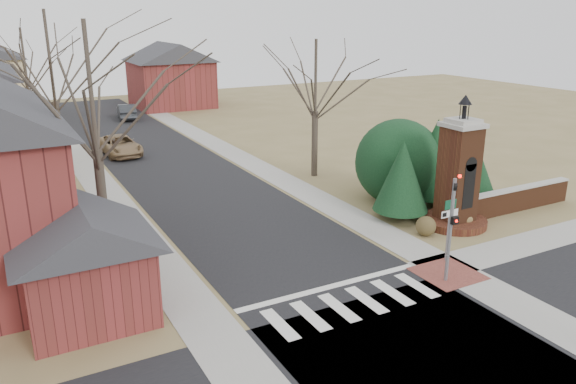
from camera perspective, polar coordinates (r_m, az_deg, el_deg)
ground at (r=20.36m, az=7.91°, el=-12.15°), size 120.00×120.00×0.00m
main_street at (r=38.95m, az=-11.48°, el=2.37°), size 8.00×70.00×0.01m
cross_street at (r=18.41m, az=13.62°, el=-16.03°), size 120.00×8.00×0.01m
crosswalk_zone at (r=20.91m, az=6.60°, el=-11.20°), size 8.00×2.20×0.02m
stop_bar at (r=22.00m, az=4.34°, el=-9.58°), size 8.00×0.35×0.02m
sidewalk_right_main at (r=40.69m, az=-4.48°, el=3.34°), size 2.00×60.00×0.02m
sidewalk_left at (r=37.84m, az=-19.00°, el=1.30°), size 2.00×60.00×0.02m
curb_apron at (r=23.86m, az=15.92°, el=-7.97°), size 2.40×2.40×0.02m
traffic_signal_pole at (r=22.28m, az=16.30°, el=-2.69°), size 0.28×0.41×4.50m
sign_post at (r=24.29m, az=16.05°, el=-2.56°), size 0.90×0.07×2.75m
brick_gate_monument at (r=28.55m, az=16.84°, el=0.84°), size 3.20×3.20×6.47m
brick_garden_wall at (r=32.24m, az=22.28°, el=-0.64°), size 7.50×0.50×1.30m
garage_left at (r=20.26m, az=-20.00°, el=-6.20°), size 4.80×4.80×4.29m
house_distant_right at (r=65.13m, az=-11.86°, el=11.69°), size 8.80×8.80×7.30m
evergreen_near at (r=28.73m, az=11.51°, el=1.64°), size 2.80×2.80×4.10m
evergreen_mid at (r=31.66m, az=14.78°, el=3.46°), size 3.40×3.40×4.70m
evergreen_far at (r=32.54m, az=18.46°, el=2.23°), size 2.40×2.40×3.30m
evergreen_mass at (r=31.67m, az=11.16°, el=3.35°), size 4.80×4.80×4.80m
bare_tree_0 at (r=23.48m, az=-19.53°, el=10.90°), size 8.05×8.05×11.15m
bare_tree_1 at (r=36.31m, az=-23.15°, el=13.11°), size 8.40×8.40×11.64m
bare_tree_2 at (r=49.26m, az=-25.28°, el=12.53°), size 7.35×7.35×10.19m
bare_tree_3 at (r=35.32m, az=2.83°, el=12.19°), size 7.00×7.00×9.70m
pickup_truck at (r=43.58m, az=-16.70°, el=4.56°), size 2.63×5.25×1.43m
distant_car at (r=58.52m, az=-16.08°, el=7.87°), size 2.19×4.73×1.50m
dry_shrub_left at (r=27.34m, az=13.83°, el=-3.38°), size 0.96×0.96×0.96m
dry_shrub_right at (r=29.03m, az=17.50°, el=-2.60°), size 0.81×0.81×0.81m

